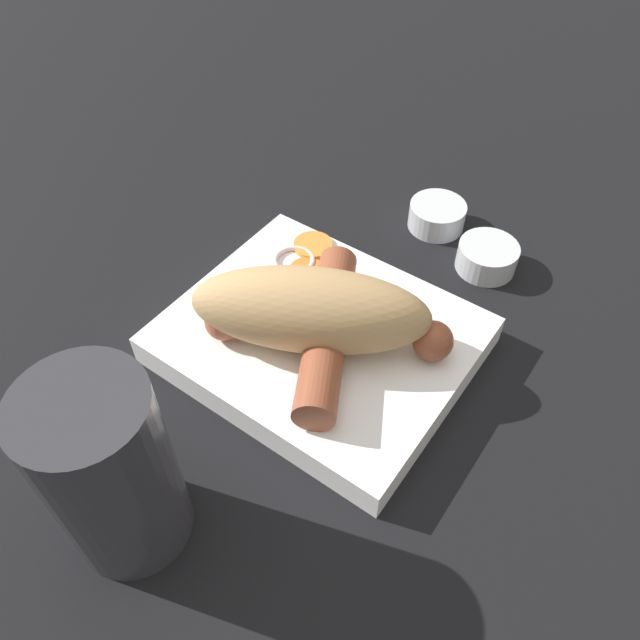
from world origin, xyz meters
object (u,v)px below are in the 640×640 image
condiment_cup_far (435,216)px  drink_glass (110,472)px  food_tray (320,340)px  sausage (327,331)px  condiment_cup_near (487,258)px  bread_roll (316,313)px

condiment_cup_far → drink_glass: size_ratio=0.39×
food_tray → sausage: bearing=-34.7°
sausage → condiment_cup_far: size_ratio=3.11×
condiment_cup_far → sausage: bearing=-85.9°
food_tray → drink_glass: bearing=-93.8°
sausage → drink_glass: (-0.02, -0.17, 0.03)m
sausage → drink_glass: size_ratio=1.22×
food_tray → condiment_cup_far: 0.18m
food_tray → condiment_cup_near: food_tray is taller
bread_roll → condiment_cup_near: (0.06, 0.17, -0.05)m
condiment_cup_near → condiment_cup_far: 0.07m
condiment_cup_near → condiment_cup_far: same height
condiment_cup_near → condiment_cup_far: bearing=158.8°
drink_glass → condiment_cup_near: bearing=77.7°
food_tray → drink_glass: size_ratio=1.64×
sausage → condiment_cup_near: sausage is taller
bread_roll → condiment_cup_near: bearing=71.6°
food_tray → bread_roll: size_ratio=1.21×
sausage → condiment_cup_near: bearing=73.7°
bread_roll → condiment_cup_near: 0.19m
drink_glass → sausage: bearing=81.8°
bread_roll → sausage: size_ratio=1.11×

